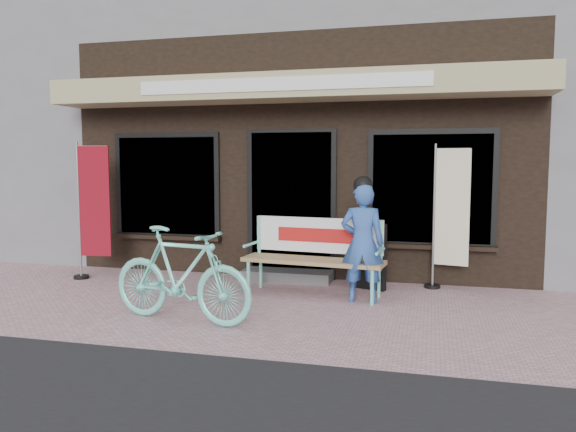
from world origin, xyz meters
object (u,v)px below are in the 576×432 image
(bicycle, at_px, (181,275))
(nobori_red, at_px, (92,209))
(person, at_px, (362,241))
(nobori_cream, at_px, (449,215))
(bench, at_px, (315,250))
(menu_stand, at_px, (370,256))

(bicycle, height_order, nobori_red, nobori_red)
(person, xyz_separation_m, nobori_cream, (1.04, 0.97, 0.25))
(person, bearing_deg, nobori_red, 171.27)
(nobori_red, xyz_separation_m, nobori_cream, (5.04, 0.58, -0.03))
(person, bearing_deg, nobori_cream, 39.95)
(person, distance_m, nobori_cream, 1.44)
(person, height_order, nobori_cream, nobori_cream)
(bench, xyz_separation_m, person, (0.64, -0.25, 0.18))
(bicycle, distance_m, nobori_cream, 3.69)
(bicycle, distance_m, menu_stand, 2.74)
(bench, bearing_deg, bicycle, -119.49)
(bench, height_order, nobori_cream, nobori_cream)
(bench, relative_size, person, 1.20)
(nobori_cream, bearing_deg, bicycle, -128.48)
(person, relative_size, menu_stand, 1.72)
(bench, relative_size, bicycle, 1.09)
(nobori_red, xyz_separation_m, menu_stand, (4.02, 0.33, -0.58))
(person, height_order, nobori_red, nobori_red)
(bicycle, height_order, nobori_cream, nobori_cream)
(bench, distance_m, nobori_red, 3.39)
(person, bearing_deg, bench, 155.84)
(bench, height_order, nobori_red, nobori_red)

